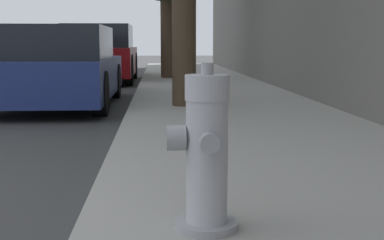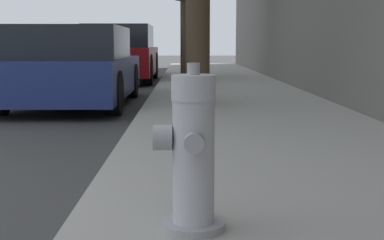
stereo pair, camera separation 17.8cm
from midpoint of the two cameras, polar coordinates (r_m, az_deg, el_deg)
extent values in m
cube|color=#99968E|center=(2.72, 15.50, -11.53)|extent=(2.70, 40.00, 0.13)
cylinder|color=#97979C|center=(2.49, -0.52, -11.12)|extent=(0.29, 0.29, 0.04)
cylinder|color=#B2B2B7|center=(2.41, -0.53, -4.47)|extent=(0.19, 0.19, 0.56)
cylinder|color=#B2B2B7|center=(2.36, -0.54, 3.48)|extent=(0.20, 0.20, 0.11)
cylinder|color=#97979C|center=(2.35, -0.54, 5.48)|extent=(0.06, 0.06, 0.05)
cylinder|color=#97979C|center=(2.26, -0.35, -2.44)|extent=(0.08, 0.07, 0.08)
cylinder|color=#97979C|center=(2.51, -0.69, -1.35)|extent=(0.08, 0.07, 0.08)
cylinder|color=#97979C|center=(2.38, -3.83, -1.90)|extent=(0.09, 0.11, 0.11)
cube|color=navy|center=(8.56, -14.76, 4.46)|extent=(1.72, 3.85, 0.57)
cube|color=black|center=(8.40, -15.10, 7.98)|extent=(1.58, 2.12, 0.49)
cylinder|color=black|center=(9.90, -17.85, 3.94)|extent=(0.20, 0.60, 0.60)
cylinder|color=black|center=(9.64, -8.81, 4.14)|extent=(0.20, 0.60, 0.60)
cylinder|color=black|center=(7.28, -10.48, 2.80)|extent=(0.20, 0.60, 0.60)
cube|color=maroon|center=(13.65, -10.13, 6.23)|extent=(1.69, 3.86, 0.66)
cube|color=black|center=(13.49, -10.27, 8.79)|extent=(1.56, 2.12, 0.55)
cylinder|color=black|center=(14.94, -12.54, 5.66)|extent=(0.20, 0.72, 0.72)
cylinder|color=black|center=(14.78, -6.63, 5.78)|extent=(0.20, 0.72, 0.72)
cylinder|color=black|center=(12.58, -14.21, 5.17)|extent=(0.20, 0.72, 0.72)
cylinder|color=black|center=(12.39, -7.19, 5.31)|extent=(0.20, 0.72, 0.72)
cylinder|color=#423323|center=(13.21, -3.08, 9.35)|extent=(0.31, 0.31, 2.22)
camera|label=1|loc=(0.09, -91.42, -0.20)|focal=50.00mm
camera|label=2|loc=(0.09, 88.58, 0.20)|focal=50.00mm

